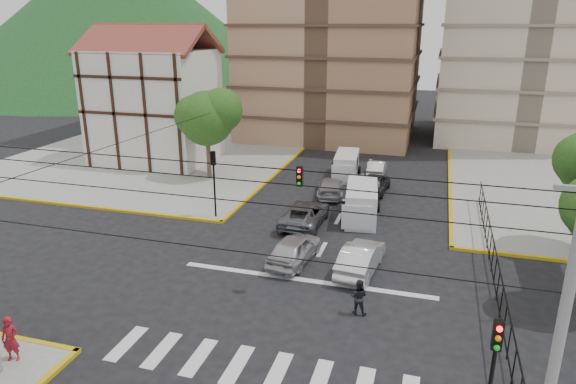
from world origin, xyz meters
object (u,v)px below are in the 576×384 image
at_px(traffic_light_nw, 214,173).
at_px(car_white_front_right, 361,258).
at_px(van_right_lane, 361,204).
at_px(car_silver_front_left, 294,249).
at_px(van_left_lane, 346,166).
at_px(pedestrian_sw_corner, 10,339).
at_px(pedestrian_crosswalk, 358,297).
at_px(traffic_light_se, 493,365).

xyz_separation_m(traffic_light_nw, car_white_front_right, (10.30, -4.84, -2.35)).
distance_m(van_right_lane, car_silver_front_left, 7.57).
relative_size(van_left_lane, car_silver_front_left, 1.04).
bearing_deg(pedestrian_sw_corner, car_silver_front_left, 38.59).
xyz_separation_m(van_right_lane, car_white_front_right, (1.10, -7.24, -0.32)).
xyz_separation_m(traffic_light_nw, van_left_lane, (6.58, 11.54, -2.12)).
distance_m(car_white_front_right, pedestrian_crosswalk, 4.12).
xyz_separation_m(car_silver_front_left, pedestrian_crosswalk, (4.12, -4.19, 0.07)).
xyz_separation_m(car_silver_front_left, car_white_front_right, (3.59, -0.11, 0.00)).
height_order(van_right_lane, car_white_front_right, van_right_lane).
distance_m(traffic_light_nw, pedestrian_sw_corner, 16.24).
height_order(van_right_lane, van_left_lane, van_right_lane).
distance_m(traffic_light_se, pedestrian_sw_corner, 16.92).
height_order(car_white_front_right, pedestrian_sw_corner, pedestrian_sw_corner).
bearing_deg(car_silver_front_left, van_left_lane, -82.67).
height_order(van_left_lane, car_silver_front_left, van_left_lane).
bearing_deg(car_silver_front_left, traffic_light_se, 136.17).
height_order(van_left_lane, pedestrian_sw_corner, van_left_lane).
bearing_deg(traffic_light_nw, van_right_lane, 14.63).
bearing_deg(traffic_light_nw, car_white_front_right, -25.18).
bearing_deg(traffic_light_nw, traffic_light_se, -45.00).
bearing_deg(pedestrian_crosswalk, car_silver_front_left, -43.70).
bearing_deg(pedestrian_crosswalk, van_left_lane, -76.44).
xyz_separation_m(car_silver_front_left, pedestrian_sw_corner, (-7.90, -11.33, 0.29)).
bearing_deg(car_silver_front_left, traffic_light_nw, -28.36).
bearing_deg(traffic_light_se, traffic_light_nw, 135.00).
bearing_deg(van_right_lane, traffic_light_nw, -172.80).
bearing_deg(car_silver_front_left, pedestrian_sw_corner, 62.00).
relative_size(pedestrian_sw_corner, pedestrian_crosswalk, 1.08).
bearing_deg(pedestrian_crosswalk, van_right_lane, -80.00).
xyz_separation_m(traffic_light_nw, car_silver_front_left, (6.71, -4.74, -2.35)).
xyz_separation_m(van_right_lane, car_silver_front_left, (-2.49, -7.14, -0.32)).
height_order(traffic_light_se, car_white_front_right, traffic_light_se).
bearing_deg(van_right_lane, traffic_light_se, -77.85).
distance_m(traffic_light_nw, car_silver_front_left, 8.54).
bearing_deg(pedestrian_sw_corner, pedestrian_crosswalk, 14.18).
relative_size(car_white_front_right, pedestrian_crosswalk, 2.80).
height_order(traffic_light_se, car_silver_front_left, traffic_light_se).
distance_m(van_right_lane, van_left_lane, 9.51).
bearing_deg(van_left_lane, pedestrian_sw_corner, -111.01).
xyz_separation_m(traffic_light_se, pedestrian_crosswalk, (-4.78, 6.67, -2.28)).
bearing_deg(pedestrian_crosswalk, traffic_light_se, 127.47).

